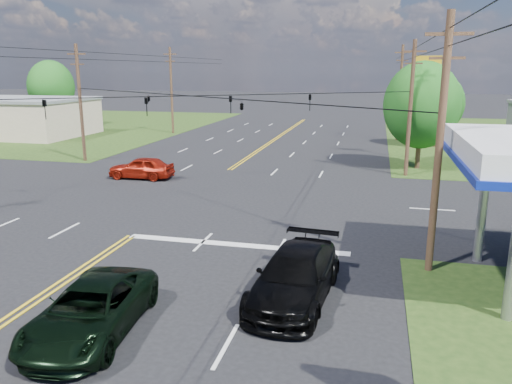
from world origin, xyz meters
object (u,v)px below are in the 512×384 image
(pole_nw, at_px, (80,102))
(tree_right_b, at_px, (438,104))
(pole_se, at_px, (439,143))
(pole_left_far, at_px, (171,90))
(pole_ne, at_px, (410,107))
(pole_right_far, at_px, (400,92))
(suv_black, at_px, (295,276))
(tree_right_a, at_px, (422,105))
(tree_far_l, at_px, (51,87))
(retail_nw, at_px, (15,118))
(pickup_dkgreen, at_px, (91,310))

(pole_nw, distance_m, tree_right_b, 33.10)
(pole_se, distance_m, pole_left_far, 45.22)
(pole_ne, xyz_separation_m, pole_left_far, (-26.00, 19.00, 0.25))
(pole_right_far, distance_m, suv_black, 41.15)
(suv_black, bearing_deg, pole_ne, 82.99)
(tree_right_a, relative_size, tree_far_l, 0.94)
(pole_se, height_order, tree_far_l, pole_se)
(pole_right_far, xyz_separation_m, tree_right_b, (3.50, -4.00, -0.95))
(retail_nw, distance_m, tree_right_a, 45.21)
(pole_se, distance_m, pickup_dkgreen, 13.03)
(retail_nw, height_order, suv_black, retail_nw)
(tree_far_l, relative_size, suv_black, 1.52)
(retail_nw, relative_size, pole_ne, 1.68)
(suv_black, bearing_deg, tree_right_a, 82.19)
(pole_right_far, height_order, suv_black, pole_right_far)
(pole_ne, relative_size, pickup_dkgreen, 1.77)
(pole_right_far, distance_m, tree_far_l, 45.18)
(pole_right_far, relative_size, suv_black, 1.74)
(tree_right_a, distance_m, suv_black, 25.61)
(retail_nw, distance_m, pole_nw, 21.60)
(pole_right_far, distance_m, pickup_dkgreen, 45.57)
(retail_nw, xyz_separation_m, pickup_dkgreen, (33.00, -38.24, -1.25))
(pole_se, relative_size, tree_right_a, 1.16)
(pole_left_far, bearing_deg, pickup_dkgreen, -70.12)
(suv_black, bearing_deg, tree_right_b, 82.53)
(pole_nw, bearing_deg, pole_right_far, 36.16)
(pole_se, relative_size, tree_far_l, 1.09)
(pole_se, xyz_separation_m, pole_left_far, (-26.00, 37.00, 0.25))
(pole_left_far, bearing_deg, tree_right_b, -7.72)
(tree_right_b, bearing_deg, tree_right_a, -101.77)
(pole_se, xyz_separation_m, tree_far_l, (-45.00, 41.00, 0.28))
(pole_left_far, distance_m, pickup_dkgreen, 47.25)
(retail_nw, relative_size, pole_right_far, 1.60)
(pole_left_far, bearing_deg, tree_far_l, 168.11)
(pole_right_far, bearing_deg, pole_nw, -143.84)
(pole_right_far, relative_size, pickup_dkgreen, 1.86)
(pole_nw, distance_m, tree_far_l, 29.83)
(retail_nw, bearing_deg, pickup_dkgreen, -49.20)
(tree_far_l, bearing_deg, tree_right_b, -9.37)
(tree_right_b, bearing_deg, pole_right_far, 131.19)
(pole_se, bearing_deg, pole_right_far, 90.00)
(tree_right_b, bearing_deg, suv_black, -102.47)
(pickup_dkgreen, bearing_deg, pole_ne, 62.96)
(tree_far_l, distance_m, suv_black, 60.38)
(pole_left_far, xyz_separation_m, pole_right_far, (26.00, 0.00, 0.00))
(pole_se, bearing_deg, tree_far_l, 137.66)
(pole_se, height_order, pole_left_far, pole_left_far)
(tree_right_a, height_order, tree_far_l, tree_far_l)
(tree_far_l, relative_size, pickup_dkgreen, 1.62)
(pole_nw, bearing_deg, pole_ne, 0.00)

